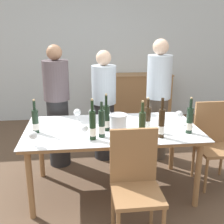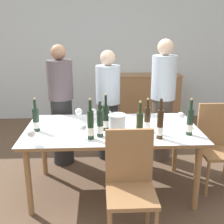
{
  "view_description": "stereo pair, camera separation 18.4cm",
  "coord_description": "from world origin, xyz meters",
  "px_view_note": "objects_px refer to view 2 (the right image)",
  "views": [
    {
      "loc": [
        -0.33,
        -2.85,
        1.81
      ],
      "look_at": [
        0.0,
        0.0,
        0.94
      ],
      "focal_mm": 45.0,
      "sensor_mm": 36.0,
      "label": 1
    },
    {
      "loc": [
        -0.15,
        -2.86,
        1.81
      ],
      "look_at": [
        0.0,
        0.0,
        0.94
      ],
      "focal_mm": 45.0,
      "sensor_mm": 36.0,
      "label": 2
    }
  ],
  "objects_px": {
    "wine_glass_0": "(181,116)",
    "person_guest_left": "(108,106)",
    "wine_bottle_4": "(190,122)",
    "dining_table": "(112,134)",
    "person_host": "(61,107)",
    "wine_bottle_5": "(160,125)",
    "wine_glass_5": "(83,129)",
    "wine_glass_4": "(79,112)",
    "wine_bottle_2": "(100,124)",
    "wine_bottle_6": "(147,120)",
    "wine_bottle_1": "(140,128)",
    "chair_near_front": "(130,179)",
    "wine_glass_1": "(31,134)",
    "wine_bottle_7": "(36,120)",
    "chair_right_end": "(217,141)",
    "wine_bottle_3": "(106,119)",
    "wine_glass_2": "(109,115)",
    "wine_glass_3": "(93,112)",
    "person_guest_right": "(163,102)",
    "ice_bucket": "(117,124)",
    "sideboard_cabinet": "(149,98)",
    "wine_bottle_0": "(91,125)"
  },
  "relations": [
    {
      "from": "person_guest_right",
      "to": "wine_bottle_1",
      "type": "bearing_deg",
      "value": -112.42
    },
    {
      "from": "wine_glass_2",
      "to": "person_guest_right",
      "type": "bearing_deg",
      "value": 41.07
    },
    {
      "from": "wine_bottle_1",
      "to": "chair_near_front",
      "type": "xyz_separation_m",
      "value": [
        -0.12,
        -0.33,
        -0.35
      ]
    },
    {
      "from": "ice_bucket",
      "to": "wine_glass_4",
      "type": "bearing_deg",
      "value": 133.74
    },
    {
      "from": "sideboard_cabinet",
      "to": "wine_bottle_6",
      "type": "height_order",
      "value": "wine_bottle_6"
    },
    {
      "from": "dining_table",
      "to": "wine_glass_4",
      "type": "height_order",
      "value": "wine_glass_4"
    },
    {
      "from": "wine_bottle_7",
      "to": "wine_glass_0",
      "type": "distance_m",
      "value": 1.56
    },
    {
      "from": "person_host",
      "to": "wine_bottle_4",
      "type": "bearing_deg",
      "value": -34.72
    },
    {
      "from": "wine_bottle_1",
      "to": "person_guest_left",
      "type": "xyz_separation_m",
      "value": [
        -0.25,
        1.27,
        -0.14
      ]
    },
    {
      "from": "wine_glass_5",
      "to": "person_guest_right",
      "type": "bearing_deg",
      "value": 46.44
    },
    {
      "from": "ice_bucket",
      "to": "wine_bottle_2",
      "type": "distance_m",
      "value": 0.19
    },
    {
      "from": "wine_bottle_2",
      "to": "wine_bottle_5",
      "type": "relative_size",
      "value": 0.9
    },
    {
      "from": "person_guest_left",
      "to": "wine_bottle_7",
      "type": "bearing_deg",
      "value": -130.55
    },
    {
      "from": "wine_bottle_4",
      "to": "person_guest_left",
      "type": "relative_size",
      "value": 0.25
    },
    {
      "from": "wine_glass_2",
      "to": "wine_glass_1",
      "type": "bearing_deg",
      "value": -144.36
    },
    {
      "from": "wine_bottle_2",
      "to": "wine_bottle_4",
      "type": "bearing_deg",
      "value": 0.3
    },
    {
      "from": "wine_bottle_5",
      "to": "wine_glass_5",
      "type": "xyz_separation_m",
      "value": [
        -0.75,
        0.03,
        -0.04
      ]
    },
    {
      "from": "wine_bottle_2",
      "to": "wine_glass_3",
      "type": "distance_m",
      "value": 0.54
    },
    {
      "from": "ice_bucket",
      "to": "chair_right_end",
      "type": "xyz_separation_m",
      "value": [
        1.18,
        0.27,
        -0.33
      ]
    },
    {
      "from": "dining_table",
      "to": "person_host",
      "type": "height_order",
      "value": "person_host"
    },
    {
      "from": "wine_glass_1",
      "to": "chair_near_front",
      "type": "bearing_deg",
      "value": -20.21
    },
    {
      "from": "ice_bucket",
      "to": "wine_bottle_7",
      "type": "height_order",
      "value": "wine_bottle_7"
    },
    {
      "from": "wine_bottle_3",
      "to": "wine_glass_1",
      "type": "distance_m",
      "value": 0.78
    },
    {
      "from": "wine_bottle_3",
      "to": "wine_glass_2",
      "type": "relative_size",
      "value": 2.54
    },
    {
      "from": "wine_bottle_3",
      "to": "person_guest_left",
      "type": "distance_m",
      "value": 0.95
    },
    {
      "from": "person_guest_left",
      "to": "wine_bottle_1",
      "type": "bearing_deg",
      "value": -78.85
    },
    {
      "from": "wine_bottle_0",
      "to": "wine_bottle_6",
      "type": "relative_size",
      "value": 1.14
    },
    {
      "from": "wine_glass_3",
      "to": "wine_bottle_4",
      "type": "bearing_deg",
      "value": -28.38
    },
    {
      "from": "wine_bottle_3",
      "to": "wine_glass_5",
      "type": "relative_size",
      "value": 2.72
    },
    {
      "from": "wine_glass_1",
      "to": "chair_right_end",
      "type": "xyz_separation_m",
      "value": [
        2.0,
        0.49,
        -0.32
      ]
    },
    {
      "from": "chair_near_front",
      "to": "wine_glass_2",
      "type": "bearing_deg",
      "value": 100.01
    },
    {
      "from": "wine_bottle_0",
      "to": "person_guest_right",
      "type": "bearing_deg",
      "value": 48.88
    },
    {
      "from": "wine_bottle_2",
      "to": "wine_bottle_4",
      "type": "height_order",
      "value": "wine_bottle_4"
    },
    {
      "from": "wine_glass_0",
      "to": "person_guest_right",
      "type": "height_order",
      "value": "person_guest_right"
    },
    {
      "from": "wine_bottle_4",
      "to": "wine_glass_4",
      "type": "xyz_separation_m",
      "value": [
        -1.14,
        0.5,
        -0.03
      ]
    },
    {
      "from": "ice_bucket",
      "to": "wine_bottle_7",
      "type": "relative_size",
      "value": 0.58
    },
    {
      "from": "wine_glass_0",
      "to": "person_guest_left",
      "type": "relative_size",
      "value": 0.1
    },
    {
      "from": "sideboard_cabinet",
      "to": "dining_table",
      "type": "distance_m",
      "value": 2.66
    },
    {
      "from": "wine_bottle_3",
      "to": "dining_table",
      "type": "bearing_deg",
      "value": 43.15
    },
    {
      "from": "wine_bottle_1",
      "to": "person_guest_right",
      "type": "xyz_separation_m",
      "value": [
        0.49,
        1.19,
        -0.06
      ]
    },
    {
      "from": "sideboard_cabinet",
      "to": "wine_glass_3",
      "type": "distance_m",
      "value": 2.49
    },
    {
      "from": "wine_glass_4",
      "to": "wine_bottle_4",
      "type": "bearing_deg",
      "value": -23.67
    },
    {
      "from": "wine_glass_5",
      "to": "chair_right_end",
      "type": "distance_m",
      "value": 1.61
    },
    {
      "from": "wine_bottle_6",
      "to": "wine_glass_4",
      "type": "height_order",
      "value": "wine_bottle_6"
    },
    {
      "from": "wine_glass_2",
      "to": "person_guest_left",
      "type": "relative_size",
      "value": 0.1
    },
    {
      "from": "chair_right_end",
      "to": "person_host",
      "type": "xyz_separation_m",
      "value": [
        -1.86,
        0.64,
        0.26
      ]
    },
    {
      "from": "wine_glass_0",
      "to": "chair_right_end",
      "type": "xyz_separation_m",
      "value": [
        0.47,
        0.07,
        -0.33
      ]
    },
    {
      "from": "wine_glass_0",
      "to": "chair_near_front",
      "type": "distance_m",
      "value": 1.04
    },
    {
      "from": "wine_bottle_0",
      "to": "wine_bottle_3",
      "type": "bearing_deg",
      "value": 56.8
    },
    {
      "from": "dining_table",
      "to": "wine_bottle_6",
      "type": "height_order",
      "value": "wine_bottle_6"
    }
  ]
}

